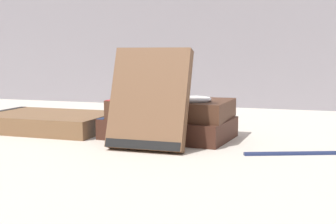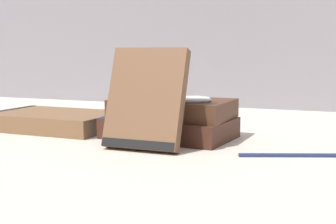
{
  "view_description": "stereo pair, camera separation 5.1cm",
  "coord_description": "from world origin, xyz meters",
  "px_view_note": "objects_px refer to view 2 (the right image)",
  "views": [
    {
      "loc": [
        0.24,
        -0.64,
        0.13
      ],
      "look_at": [
        0.02,
        0.03,
        0.04
      ],
      "focal_mm": 50.0,
      "sensor_mm": 36.0,
      "label": 1
    },
    {
      "loc": [
        0.29,
        -0.62,
        0.13
      ],
      "look_at": [
        0.02,
        0.03,
        0.04
      ],
      "focal_mm": 50.0,
      "sensor_mm": 36.0,
      "label": 2
    }
  ],
  "objects_px": {
    "book_side_left": "(52,120)",
    "fountain_pen": "(295,153)",
    "book_leaning_front": "(145,102)",
    "book_flat_top": "(170,108)",
    "pocket_watch": "(191,99)",
    "book_flat_bottom": "(166,128)"
  },
  "relations": [
    {
      "from": "fountain_pen",
      "to": "book_leaning_front",
      "type": "bearing_deg",
      "value": 166.28
    },
    {
      "from": "book_side_left",
      "to": "fountain_pen",
      "type": "height_order",
      "value": "book_side_left"
    },
    {
      "from": "book_flat_top",
      "to": "pocket_watch",
      "type": "bearing_deg",
      "value": -20.57
    },
    {
      "from": "book_side_left",
      "to": "fountain_pen",
      "type": "relative_size",
      "value": 1.54
    },
    {
      "from": "book_flat_top",
      "to": "pocket_watch",
      "type": "xyz_separation_m",
      "value": [
        0.04,
        -0.02,
        0.02
      ]
    },
    {
      "from": "book_leaning_front",
      "to": "book_flat_bottom",
      "type": "bearing_deg",
      "value": 94.18
    },
    {
      "from": "book_leaning_front",
      "to": "fountain_pen",
      "type": "relative_size",
      "value": 1.0
    },
    {
      "from": "book_side_left",
      "to": "fountain_pen",
      "type": "bearing_deg",
      "value": -8.62
    },
    {
      "from": "book_side_left",
      "to": "book_leaning_front",
      "type": "relative_size",
      "value": 1.53
    },
    {
      "from": "book_leaning_front",
      "to": "pocket_watch",
      "type": "distance_m",
      "value": 0.09
    },
    {
      "from": "fountain_pen",
      "to": "book_flat_bottom",
      "type": "bearing_deg",
      "value": 141.28
    },
    {
      "from": "book_leaning_front",
      "to": "fountain_pen",
      "type": "bearing_deg",
      "value": 7.8
    },
    {
      "from": "book_leaning_front",
      "to": "pocket_watch",
      "type": "bearing_deg",
      "value": 63.62
    },
    {
      "from": "book_flat_top",
      "to": "book_side_left",
      "type": "relative_size",
      "value": 0.85
    },
    {
      "from": "fountain_pen",
      "to": "book_side_left",
      "type": "bearing_deg",
      "value": 149.35
    },
    {
      "from": "book_flat_top",
      "to": "book_side_left",
      "type": "distance_m",
      "value": 0.23
    },
    {
      "from": "book_flat_bottom",
      "to": "book_side_left",
      "type": "distance_m",
      "value": 0.22
    },
    {
      "from": "book_flat_top",
      "to": "pocket_watch",
      "type": "distance_m",
      "value": 0.05
    },
    {
      "from": "fountain_pen",
      "to": "book_flat_top",
      "type": "bearing_deg",
      "value": 139.75
    },
    {
      "from": "book_side_left",
      "to": "fountain_pen",
      "type": "distance_m",
      "value": 0.43
    },
    {
      "from": "book_leaning_front",
      "to": "book_side_left",
      "type": "bearing_deg",
      "value": 157.11
    },
    {
      "from": "book_flat_bottom",
      "to": "fountain_pen",
      "type": "relative_size",
      "value": 1.44
    }
  ]
}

